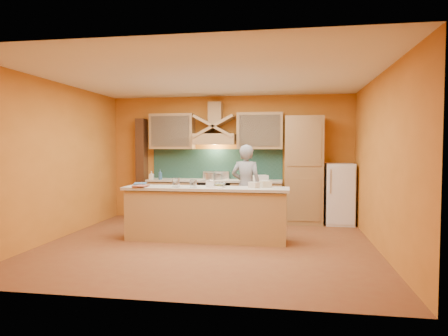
% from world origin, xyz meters
% --- Properties ---
extents(floor, '(5.50, 5.00, 0.01)m').
position_xyz_m(floor, '(0.00, 0.00, 0.00)').
color(floor, brown).
rests_on(floor, ground).
extents(ceiling, '(5.50, 5.00, 0.01)m').
position_xyz_m(ceiling, '(0.00, 0.00, 2.80)').
color(ceiling, white).
rests_on(ceiling, wall_back).
extents(wall_back, '(5.50, 0.02, 2.80)m').
position_xyz_m(wall_back, '(0.00, 2.50, 1.40)').
color(wall_back, orange).
rests_on(wall_back, floor).
extents(wall_front, '(5.50, 0.02, 2.80)m').
position_xyz_m(wall_front, '(0.00, -2.50, 1.40)').
color(wall_front, orange).
rests_on(wall_front, floor).
extents(wall_left, '(0.02, 5.00, 2.80)m').
position_xyz_m(wall_left, '(-2.75, 0.00, 1.40)').
color(wall_left, orange).
rests_on(wall_left, floor).
extents(wall_right, '(0.02, 5.00, 2.80)m').
position_xyz_m(wall_right, '(2.75, 0.00, 1.40)').
color(wall_right, orange).
rests_on(wall_right, floor).
extents(base_cabinet_left, '(1.10, 0.60, 0.86)m').
position_xyz_m(base_cabinet_left, '(-1.25, 2.20, 0.43)').
color(base_cabinet_left, '#A17949').
rests_on(base_cabinet_left, floor).
extents(base_cabinet_right, '(1.10, 0.60, 0.86)m').
position_xyz_m(base_cabinet_right, '(0.65, 2.20, 0.43)').
color(base_cabinet_right, '#A17949').
rests_on(base_cabinet_right, floor).
extents(counter_top, '(3.00, 0.62, 0.04)m').
position_xyz_m(counter_top, '(-0.30, 2.20, 0.90)').
color(counter_top, beige).
rests_on(counter_top, base_cabinet_left).
extents(stove, '(0.60, 0.58, 0.90)m').
position_xyz_m(stove, '(-0.30, 2.20, 0.45)').
color(stove, black).
rests_on(stove, floor).
extents(backsplash, '(3.00, 0.03, 0.70)m').
position_xyz_m(backsplash, '(-0.30, 2.48, 1.25)').
color(backsplash, '#1A3A32').
rests_on(backsplash, wall_back).
extents(range_hood, '(0.92, 0.50, 0.24)m').
position_xyz_m(range_hood, '(-0.30, 2.25, 1.82)').
color(range_hood, '#A17949').
rests_on(range_hood, wall_back).
extents(hood_chimney, '(0.30, 0.30, 0.50)m').
position_xyz_m(hood_chimney, '(-0.30, 2.35, 2.40)').
color(hood_chimney, '#A17949').
rests_on(hood_chimney, wall_back).
extents(upper_cabinet_left, '(1.00, 0.35, 0.80)m').
position_xyz_m(upper_cabinet_left, '(-1.30, 2.33, 2.00)').
color(upper_cabinet_left, '#A17949').
rests_on(upper_cabinet_left, wall_back).
extents(upper_cabinet_right, '(1.00, 0.35, 0.80)m').
position_xyz_m(upper_cabinet_right, '(0.70, 2.33, 2.00)').
color(upper_cabinet_right, '#A17949').
rests_on(upper_cabinet_right, wall_back).
extents(pantry_column, '(0.80, 0.60, 2.30)m').
position_xyz_m(pantry_column, '(1.65, 2.20, 1.15)').
color(pantry_column, '#A17949').
rests_on(pantry_column, floor).
extents(fridge, '(0.58, 0.60, 1.30)m').
position_xyz_m(fridge, '(2.40, 2.20, 0.65)').
color(fridge, white).
rests_on(fridge, floor).
extents(trim_column_left, '(0.20, 0.30, 2.30)m').
position_xyz_m(trim_column_left, '(-2.05, 2.35, 1.15)').
color(trim_column_left, '#472816').
rests_on(trim_column_left, floor).
extents(island_body, '(2.80, 0.55, 0.88)m').
position_xyz_m(island_body, '(-0.10, 0.30, 0.44)').
color(island_body, tan).
rests_on(island_body, floor).
extents(island_top, '(2.90, 0.62, 0.05)m').
position_xyz_m(island_top, '(-0.10, 0.30, 0.92)').
color(island_top, beige).
rests_on(island_top, island_body).
extents(person, '(0.68, 0.52, 1.70)m').
position_xyz_m(person, '(0.49, 1.46, 0.85)').
color(person, gray).
rests_on(person, floor).
extents(pot_large, '(0.26, 0.26, 0.18)m').
position_xyz_m(pot_large, '(-0.39, 2.08, 0.99)').
color(pot_large, silver).
rests_on(pot_large, stove).
extents(pot_small, '(0.27, 0.27, 0.13)m').
position_xyz_m(pot_small, '(-0.24, 2.26, 0.96)').
color(pot_small, '#B9B9C0').
rests_on(pot_small, stove).
extents(soap_bottle_a, '(0.09, 0.09, 0.19)m').
position_xyz_m(soap_bottle_a, '(-1.69, 1.99, 1.01)').
color(soap_bottle_a, white).
rests_on(soap_bottle_a, counter_top).
extents(soap_bottle_b, '(0.11, 0.11, 0.22)m').
position_xyz_m(soap_bottle_b, '(-1.49, 2.00, 1.03)').
color(soap_bottle_b, '#2E5981').
rests_on(soap_bottle_b, counter_top).
extents(bowl_back, '(0.28, 0.28, 0.07)m').
position_xyz_m(bowl_back, '(0.68, 2.24, 0.96)').
color(bowl_back, white).
rests_on(bowl_back, counter_top).
extents(dish_rack, '(0.38, 0.34, 0.11)m').
position_xyz_m(dish_rack, '(0.72, 2.21, 0.98)').
color(dish_rack, white).
rests_on(dish_rack, counter_top).
extents(book_lower, '(0.23, 0.31, 0.03)m').
position_xyz_m(book_lower, '(-1.34, 0.13, 0.96)').
color(book_lower, '#A2503A').
rests_on(book_lower, island_top).
extents(book_upper, '(0.30, 0.35, 0.02)m').
position_xyz_m(book_upper, '(-1.45, 0.38, 0.98)').
color(book_upper, '#3D6087').
rests_on(book_upper, island_top).
extents(jar_large, '(0.16, 0.16, 0.16)m').
position_xyz_m(jar_large, '(-0.60, 0.19, 1.03)').
color(jar_large, white).
rests_on(jar_large, island_top).
extents(jar_small, '(0.15, 0.15, 0.14)m').
position_xyz_m(jar_small, '(-0.28, 0.14, 1.02)').
color(jar_small, silver).
rests_on(jar_small, island_top).
extents(kitchen_scale, '(0.15, 0.15, 0.11)m').
position_xyz_m(kitchen_scale, '(-0.01, 0.31, 1.00)').
color(kitchen_scale, white).
rests_on(kitchen_scale, island_top).
extents(mixing_bowl, '(0.28, 0.28, 0.06)m').
position_xyz_m(mixing_bowl, '(0.11, 0.43, 0.98)').
color(mixing_bowl, silver).
rests_on(mixing_bowl, island_top).
extents(cloth, '(0.28, 0.24, 0.02)m').
position_xyz_m(cloth, '(0.12, 0.20, 0.95)').
color(cloth, beige).
rests_on(cloth, island_top).
extents(grocery_bag_a, '(0.22, 0.21, 0.12)m').
position_xyz_m(grocery_bag_a, '(0.94, 0.42, 1.00)').
color(grocery_bag_a, beige).
rests_on(grocery_bag_a, island_top).
extents(grocery_bag_b, '(0.21, 0.20, 0.10)m').
position_xyz_m(grocery_bag_b, '(0.75, 0.30, 1.00)').
color(grocery_bag_b, beige).
rests_on(grocery_bag_b, island_top).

